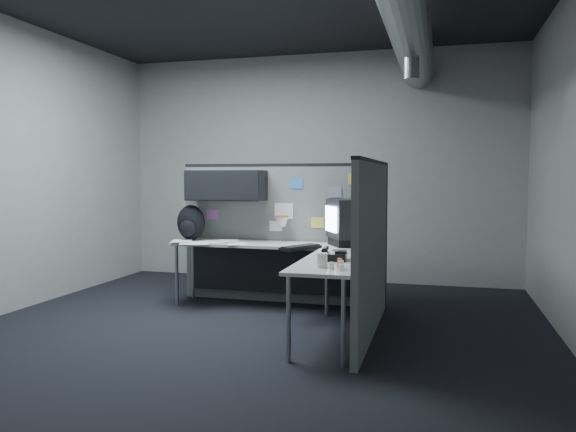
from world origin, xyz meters
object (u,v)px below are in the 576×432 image
(keyboard, at_px, (301,247))
(phone, at_px, (333,255))
(monitor, at_px, (351,222))
(desk, at_px, (287,258))
(backpack, at_px, (191,223))

(keyboard, bearing_deg, phone, -69.92)
(keyboard, relative_size, phone, 1.86)
(monitor, relative_size, keyboard, 1.21)
(keyboard, distance_m, phone, 0.79)
(monitor, distance_m, phone, 1.12)
(desk, xyz_separation_m, phone, (0.64, -0.79, 0.16))
(backpack, bearing_deg, monitor, 12.44)
(desk, relative_size, keyboard, 4.65)
(phone, bearing_deg, backpack, 153.90)
(keyboard, height_order, backpack, backpack)
(desk, relative_size, monitor, 3.85)
(monitor, bearing_deg, backpack, -164.64)
(desk, height_order, phone, phone)
(monitor, xyz_separation_m, backpack, (-1.90, 0.00, -0.06))
(monitor, height_order, backpack, monitor)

